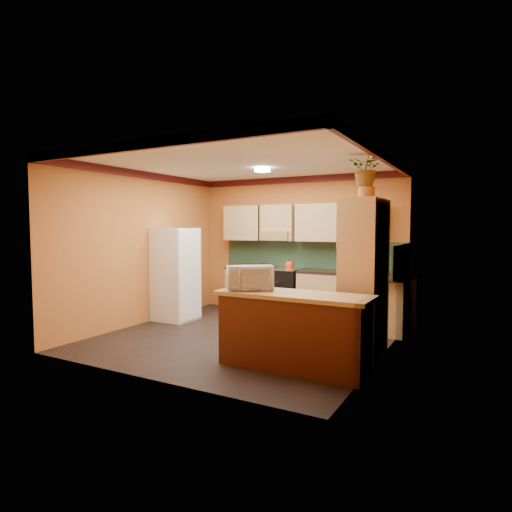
# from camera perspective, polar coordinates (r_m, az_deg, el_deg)

# --- Properties ---
(room_shell) EXTENTS (4.24, 4.24, 2.72)m
(room_shell) POSITION_cam_1_polar(r_m,az_deg,el_deg) (6.82, -0.25, 6.97)
(room_shell) COLOR black
(room_shell) RESTS_ON ground
(base_cabinets_back) EXTENTS (3.65, 0.60, 0.88)m
(base_cabinets_back) POSITION_cam_1_polar(r_m,az_deg,el_deg) (8.10, 7.99, -5.25)
(base_cabinets_back) COLOR tan
(base_cabinets_back) RESTS_ON ground
(countertop_back) EXTENTS (3.65, 0.62, 0.04)m
(countertop_back) POSITION_cam_1_polar(r_m,az_deg,el_deg) (8.04, 8.02, -2.01)
(countertop_back) COLOR black
(countertop_back) RESTS_ON base_cabinets_back
(stove) EXTENTS (0.58, 0.58, 0.91)m
(stove) POSITION_cam_1_polar(r_m,az_deg,el_deg) (8.33, 3.95, -4.85)
(stove) COLOR black
(stove) RESTS_ON ground
(kettle) EXTENTS (0.22, 0.22, 0.18)m
(kettle) POSITION_cam_1_polar(r_m,az_deg,el_deg) (8.18, 4.46, -1.17)
(kettle) COLOR red
(kettle) RESTS_ON stove
(sink) EXTENTS (0.48, 0.40, 0.03)m
(sink) POSITION_cam_1_polar(r_m,az_deg,el_deg) (7.79, 13.36, -2.00)
(sink) COLOR silver
(sink) RESTS_ON countertop_back
(base_cabinets_right) EXTENTS (0.60, 0.80, 0.88)m
(base_cabinets_right) POSITION_cam_1_polar(r_m,az_deg,el_deg) (7.25, 16.26, -6.45)
(base_cabinets_right) COLOR tan
(base_cabinets_right) RESTS_ON ground
(countertop_right) EXTENTS (0.62, 0.80, 0.04)m
(countertop_right) POSITION_cam_1_polar(r_m,az_deg,el_deg) (7.19, 16.33, -2.84)
(countertop_right) COLOR black
(countertop_right) RESTS_ON base_cabinets_right
(fridge) EXTENTS (0.68, 0.66, 1.70)m
(fridge) POSITION_cam_1_polar(r_m,az_deg,el_deg) (8.03, -10.68, -2.40)
(fridge) COLOR white
(fridge) RESTS_ON ground
(pantry) EXTENTS (0.48, 0.90, 2.10)m
(pantry) POSITION_cam_1_polar(r_m,az_deg,el_deg) (5.94, 14.21, -2.75)
(pantry) COLOR tan
(pantry) RESTS_ON ground
(fern_pot) EXTENTS (0.22, 0.22, 0.16)m
(fern_pot) POSITION_cam_1_polar(r_m,az_deg,el_deg) (5.97, 14.52, 8.14)
(fern_pot) COLOR #A05C26
(fern_pot) RESTS_ON pantry
(fern) EXTENTS (0.52, 0.48, 0.49)m
(fern) POSITION_cam_1_polar(r_m,az_deg,el_deg) (6.00, 14.58, 11.26)
(fern) COLOR tan
(fern) RESTS_ON fern_pot
(breakfast_bar) EXTENTS (1.80, 0.55, 0.88)m
(breakfast_bar) POSITION_cam_1_polar(r_m,az_deg,el_deg) (5.29, 4.95, -10.19)
(breakfast_bar) COLOR #502212
(breakfast_bar) RESTS_ON ground
(bar_top) EXTENTS (1.90, 0.65, 0.05)m
(bar_top) POSITION_cam_1_polar(r_m,az_deg,el_deg) (5.19, 4.98, -5.21)
(bar_top) COLOR tan
(bar_top) RESTS_ON breakfast_bar
(microwave) EXTENTS (0.68, 0.65, 0.31)m
(microwave) POSITION_cam_1_polar(r_m,az_deg,el_deg) (5.44, -0.86, -2.85)
(microwave) COLOR white
(microwave) RESTS_ON bar_top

